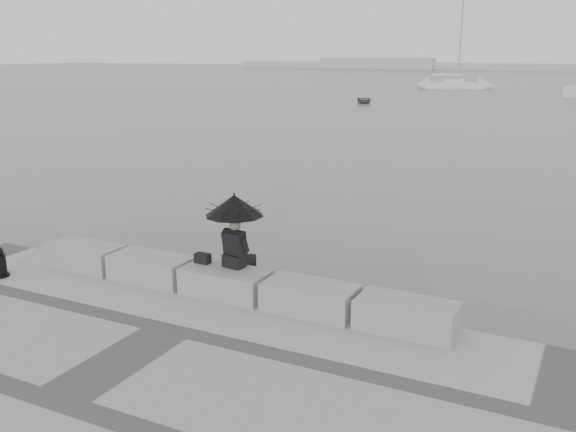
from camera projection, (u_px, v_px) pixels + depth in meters
The scene contains 11 objects.
ground at pixel (239, 312), 12.29m from camera, with size 360.00×360.00×0.00m, color #4D5053.
stone_block_far_left at pixel (85, 256), 13.19m from camera, with size 1.60×0.80×0.50m, color gray.
stone_block_left at pixel (151, 268), 12.45m from camera, with size 1.60×0.80×0.50m, color gray.
stone_block_centre at pixel (226, 282), 11.71m from camera, with size 1.60×0.80×0.50m, color gray.
stone_block_right at pixel (310, 298), 10.97m from camera, with size 1.60×0.80×0.50m, color gray.
stone_block_far_right at pixel (407, 316), 10.23m from camera, with size 1.60×0.80×0.50m, color gray.
seated_person at pixel (234, 215), 11.55m from camera, with size 1.07×1.07×1.39m.
bag at pixel (203, 258), 11.96m from camera, with size 0.29×0.17×0.19m, color black.
distant_landmass at pixel (551, 67), 149.14m from camera, with size 180.00×8.00×2.80m.
sailboat_left at pixel (454, 84), 81.84m from camera, with size 7.50×3.88×12.90m.
dinghy at pixel (364, 100), 60.20m from camera, with size 3.07×1.30×0.52m, color slate.
Camera 1 is at (5.98, -9.78, 4.87)m, focal length 40.00 mm.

